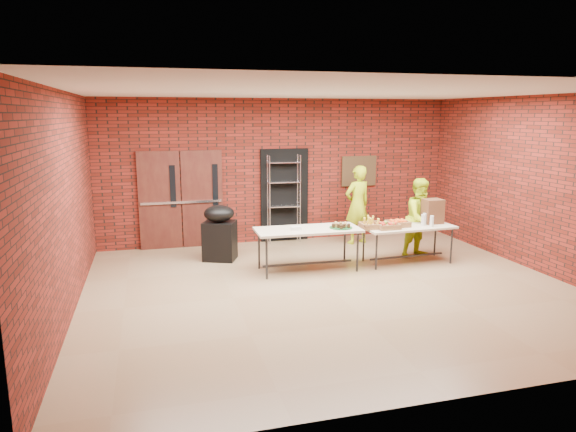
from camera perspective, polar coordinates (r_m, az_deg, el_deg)
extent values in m
cube|color=#8C6F4B|center=(8.65, 4.89, -8.19)|extent=(8.00, 7.00, 0.04)
cube|color=silver|center=(8.17, 5.27, 13.77)|extent=(8.00, 7.00, 0.04)
cube|color=maroon|center=(11.60, -0.96, 5.04)|extent=(8.00, 0.04, 3.20)
cube|color=maroon|center=(5.17, 18.68, -3.41)|extent=(8.00, 0.04, 3.20)
cube|color=maroon|center=(7.85, -23.67, 1.10)|extent=(0.04, 7.00, 3.20)
cube|color=maroon|center=(10.35, 26.48, 3.11)|extent=(0.04, 7.00, 3.20)
cube|color=#4F2216|center=(11.24, -14.06, 1.68)|extent=(0.88, 0.08, 2.10)
cube|color=#4F2216|center=(11.29, -9.49, 1.90)|extent=(0.88, 0.08, 2.10)
cube|color=black|center=(11.16, -12.69, 3.23)|extent=(0.12, 0.02, 0.90)
cube|color=black|center=(11.23, -8.09, 3.44)|extent=(0.12, 0.02, 0.90)
cube|color=silver|center=(11.21, -11.74, 1.49)|extent=(1.70, 0.04, 0.05)
cube|color=black|center=(11.64, -0.40, 2.33)|extent=(1.10, 0.06, 2.10)
cube|color=#412C1A|center=(12.14, 7.88, 4.98)|extent=(0.85, 0.04, 0.70)
cube|color=#C6B197|center=(9.42, 2.23, -1.55)|extent=(1.94, 0.84, 0.04)
cube|color=#2B2B2F|center=(9.58, 2.20, -5.29)|extent=(1.71, 0.08, 0.03)
cylinder|color=#2B2B2F|center=(9.60, -3.24, -3.73)|extent=(0.04, 0.04, 0.75)
cylinder|color=#2B2B2F|center=(10.08, 6.32, -3.06)|extent=(0.04, 0.04, 0.75)
cylinder|color=#2B2B2F|center=(9.00, -2.39, -4.75)|extent=(0.04, 0.04, 0.75)
cylinder|color=#2B2B2F|center=(9.51, 7.73, -3.97)|extent=(0.04, 0.04, 0.75)
cube|color=#C6B197|center=(10.20, 13.19, -1.18)|extent=(1.81, 0.81, 0.04)
cube|color=#2B2B2F|center=(10.34, 13.04, -4.39)|extent=(1.58, 0.11, 0.03)
cylinder|color=#2B2B2F|center=(10.20, 8.40, -3.11)|extent=(0.04, 0.04, 0.69)
cylinder|color=#2B2B2F|center=(10.92, 16.03, -2.48)|extent=(0.04, 0.04, 0.69)
cylinder|color=#2B2B2F|center=(9.68, 9.79, -3.94)|extent=(0.04, 0.04, 0.69)
cylinder|color=#2B2B2F|center=(10.43, 17.70, -3.21)|extent=(0.04, 0.04, 0.69)
cube|color=olive|center=(9.84, 9.28, -1.16)|extent=(0.43, 0.34, 0.07)
cube|color=olive|center=(10.10, 12.06, -0.95)|extent=(0.43, 0.33, 0.07)
cube|color=olive|center=(9.85, 11.04, -1.22)|extent=(0.41, 0.32, 0.06)
cylinder|color=#13471F|center=(9.52, 5.89, -1.28)|extent=(0.42, 0.42, 0.02)
cube|color=silver|center=(9.30, 0.89, -1.37)|extent=(0.19, 0.12, 0.06)
cube|color=#532E1C|center=(10.54, 15.73, 0.53)|extent=(0.36, 0.33, 0.48)
cylinder|color=silver|center=(10.25, 14.78, -0.44)|extent=(0.07, 0.07, 0.22)
cylinder|color=silver|center=(10.19, 15.69, -0.57)|extent=(0.07, 0.07, 0.22)
cylinder|color=silver|center=(10.39, 14.95, -0.30)|extent=(0.07, 0.07, 0.22)
cube|color=black|center=(10.28, -7.58, -2.74)|extent=(0.75, 0.69, 0.77)
ellipsoid|color=black|center=(10.16, -7.66, 0.28)|extent=(0.75, 0.70, 0.33)
imported|color=#B2CC16|center=(11.50, 7.72, 1.24)|extent=(0.72, 0.57, 1.75)
imported|color=#B2CC16|center=(10.71, 14.54, -0.18)|extent=(0.92, 0.80, 1.60)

